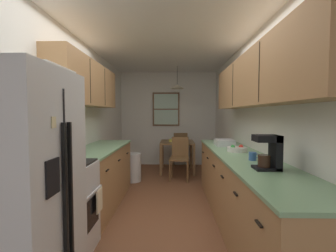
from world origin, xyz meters
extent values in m
plane|color=brown|center=(0.00, 1.00, 0.00)|extent=(12.00, 12.00, 0.00)
cube|color=white|center=(-1.35, 1.00, 1.27)|extent=(0.10, 9.00, 2.55)
cube|color=white|center=(1.35, 1.00, 1.27)|extent=(0.10, 9.00, 2.55)
cube|color=white|center=(0.00, 3.65, 1.27)|extent=(4.40, 0.10, 2.55)
cube|color=white|center=(0.00, 1.00, 2.59)|extent=(4.40, 9.00, 0.08)
cube|color=silver|center=(-0.95, -1.25, 0.86)|extent=(0.71, 0.76, 1.71)
cube|color=black|center=(-0.59, -1.25, 0.80)|extent=(0.01, 0.01, 1.54)
cube|color=black|center=(-0.58, -1.29, 0.80)|extent=(0.02, 0.02, 1.09)
cube|color=black|center=(-0.58, -1.21, 0.80)|extent=(0.02, 0.02, 1.09)
cube|color=black|center=(-0.59, -1.42, 1.03)|extent=(0.01, 0.15, 0.22)
cube|color=beige|center=(-0.59, -1.39, 1.36)|extent=(0.01, 0.05, 0.07)
cube|color=silver|center=(-0.99, -0.56, 0.45)|extent=(0.62, 0.60, 0.90)
cube|color=black|center=(-0.67, -0.56, 0.42)|extent=(0.01, 0.42, 0.30)
cube|color=silver|center=(-0.65, -0.56, 0.63)|extent=(0.02, 0.48, 0.02)
cube|color=black|center=(-0.99, -0.56, 0.91)|extent=(0.59, 0.57, 0.02)
cube|color=silver|center=(-1.27, -0.56, 1.00)|extent=(0.06, 0.60, 0.20)
cylinder|color=#2D2D2D|center=(-1.13, -0.69, 0.93)|extent=(0.15, 0.15, 0.01)
cylinder|color=#2D2D2D|center=(-1.13, -0.42, 0.93)|extent=(0.15, 0.15, 0.01)
cylinder|color=#2D2D2D|center=(-0.85, -0.69, 0.93)|extent=(0.15, 0.15, 0.01)
cylinder|color=#2D2D2D|center=(-0.85, -0.42, 0.93)|extent=(0.15, 0.15, 0.01)
cube|color=white|center=(-1.11, -0.56, 1.68)|extent=(0.38, 0.60, 0.36)
cube|color=black|center=(-0.92, -0.62, 1.68)|extent=(0.01, 0.36, 0.23)
cube|color=#2D2D33|center=(-0.92, -0.35, 1.68)|extent=(0.01, 0.12, 0.23)
cube|color=#A87A4C|center=(-1.00, 0.71, 0.43)|extent=(0.60, 1.92, 0.87)
cube|color=#7AA87A|center=(-1.00, 0.71, 0.89)|extent=(0.63, 1.94, 0.03)
cube|color=black|center=(-0.69, 0.07, 0.70)|extent=(0.02, 0.10, 0.01)
cube|color=black|center=(-0.69, 0.71, 0.70)|extent=(0.02, 0.10, 0.01)
cube|color=black|center=(-0.69, 1.35, 0.70)|extent=(0.02, 0.10, 0.01)
cube|color=#A87A4C|center=(-1.14, 0.66, 1.85)|extent=(0.32, 2.02, 0.64)
cube|color=#2D2319|center=(-0.98, 0.33, 1.85)|extent=(0.01, 0.01, 0.59)
cube|color=#2D2319|center=(-0.98, 0.99, 1.85)|extent=(0.01, 0.01, 0.59)
cube|color=#A87A4C|center=(1.00, 0.08, 0.43)|extent=(0.60, 3.35, 0.87)
cube|color=#7AA87A|center=(1.00, 0.08, 0.89)|extent=(0.63, 3.37, 0.03)
cube|color=black|center=(0.69, -1.31, 0.70)|extent=(0.02, 0.10, 0.01)
cube|color=black|center=(0.69, -0.75, 0.70)|extent=(0.02, 0.10, 0.01)
cube|color=black|center=(0.69, -0.19, 0.70)|extent=(0.02, 0.10, 0.01)
cube|color=black|center=(0.69, 0.36, 0.70)|extent=(0.02, 0.10, 0.01)
cube|color=black|center=(0.69, 0.92, 0.70)|extent=(0.02, 0.10, 0.01)
cube|color=black|center=(0.69, 1.48, 0.70)|extent=(0.02, 0.10, 0.01)
cube|color=#A87A4C|center=(1.14, 0.03, 1.82)|extent=(0.32, 3.05, 0.64)
cube|color=#2D2319|center=(0.98, -0.47, 1.82)|extent=(0.01, 0.01, 0.59)
cube|color=#2D2319|center=(0.98, 0.54, 1.82)|extent=(0.01, 0.01, 0.59)
cube|color=brown|center=(0.23, 2.82, 0.72)|extent=(0.80, 0.88, 0.03)
cube|color=brown|center=(-0.14, 2.41, 0.35)|extent=(0.06, 0.06, 0.71)
cube|color=brown|center=(0.61, 2.41, 0.35)|extent=(0.06, 0.06, 0.71)
cube|color=brown|center=(-0.14, 3.23, 0.35)|extent=(0.06, 0.06, 0.71)
cube|color=brown|center=(0.61, 3.23, 0.35)|extent=(0.06, 0.06, 0.71)
cube|color=brown|center=(0.27, 2.10, 0.45)|extent=(0.44, 0.44, 0.04)
cube|color=brown|center=(0.29, 2.29, 0.68)|extent=(0.37, 0.07, 0.45)
cylinder|color=brown|center=(0.43, 1.90, 0.22)|extent=(0.04, 0.04, 0.43)
cylinder|color=brown|center=(0.07, 1.94, 0.22)|extent=(0.04, 0.04, 0.43)
cylinder|color=brown|center=(0.47, 2.26, 0.22)|extent=(0.04, 0.04, 0.43)
cylinder|color=brown|center=(0.11, 2.31, 0.22)|extent=(0.04, 0.04, 0.43)
cube|color=brown|center=(0.31, 3.54, 0.45)|extent=(0.44, 0.44, 0.04)
cube|color=brown|center=(0.33, 3.36, 0.68)|extent=(0.37, 0.07, 0.45)
cylinder|color=brown|center=(0.11, 3.70, 0.22)|extent=(0.04, 0.04, 0.43)
cylinder|color=brown|center=(0.47, 3.74, 0.22)|extent=(0.04, 0.04, 0.43)
cylinder|color=brown|center=(0.15, 3.34, 0.22)|extent=(0.04, 0.04, 0.43)
cylinder|color=brown|center=(0.52, 3.38, 0.22)|extent=(0.04, 0.04, 0.43)
cylinder|color=black|center=(0.23, 2.82, 2.33)|extent=(0.01, 0.01, 0.43)
cone|color=beige|center=(0.23, 2.82, 2.07)|extent=(0.32, 0.32, 0.10)
sphere|color=white|center=(0.23, 2.82, 2.09)|extent=(0.06, 0.06, 0.06)
cube|color=brown|center=(-0.06, 3.58, 1.54)|extent=(0.73, 0.04, 0.91)
cube|color=#B2D1B7|center=(-0.06, 3.56, 1.54)|extent=(0.65, 0.01, 0.83)
cube|color=brown|center=(-0.06, 3.56, 1.54)|extent=(0.65, 0.02, 0.03)
cylinder|color=silver|center=(-0.70, 1.99, 0.29)|extent=(0.33, 0.33, 0.59)
cylinder|color=#265999|center=(-1.00, 0.03, 0.99)|extent=(0.11, 0.11, 0.17)
cylinder|color=white|center=(-1.00, 0.03, 1.08)|extent=(0.11, 0.11, 0.02)
cube|color=beige|center=(-0.64, -0.41, 0.50)|extent=(0.02, 0.16, 0.24)
cube|color=black|center=(0.99, -0.67, 0.91)|extent=(0.22, 0.18, 0.02)
cube|color=black|center=(1.07, -0.67, 1.06)|extent=(0.06, 0.18, 0.32)
cube|color=black|center=(0.99, -0.67, 1.19)|extent=(0.22, 0.18, 0.06)
cylinder|color=#331E14|center=(0.97, -0.67, 0.98)|extent=(0.11, 0.11, 0.11)
cylinder|color=#335999|center=(1.00, -0.25, 0.95)|extent=(0.08, 0.08, 0.09)
torus|color=#335999|center=(1.06, -0.25, 0.95)|extent=(0.05, 0.01, 0.05)
cylinder|color=silver|center=(1.00, 0.34, 0.93)|extent=(0.26, 0.26, 0.06)
cylinder|color=black|center=(1.00, 0.34, 0.95)|extent=(0.22, 0.22, 0.03)
sphere|color=red|center=(1.05, 0.35, 0.96)|extent=(0.06, 0.06, 0.06)
sphere|color=green|center=(0.94, 0.33, 0.96)|extent=(0.06, 0.06, 0.06)
cube|color=silver|center=(0.95, 0.91, 0.95)|extent=(0.28, 0.34, 0.10)
cylinder|color=#E0D14C|center=(0.13, 2.79, 0.77)|extent=(0.19, 0.19, 0.06)
camera|label=1|loc=(0.14, -2.78, 1.41)|focal=24.76mm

